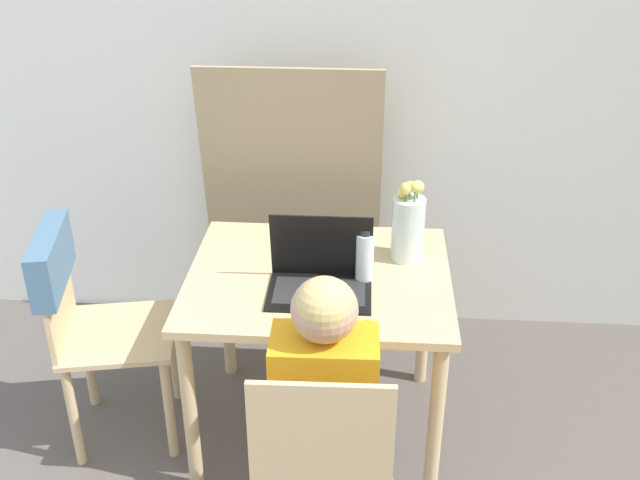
{
  "coord_description": "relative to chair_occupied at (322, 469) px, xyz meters",
  "views": [
    {
      "loc": [
        0.0,
        -0.9,
        2.04
      ],
      "look_at": [
        -0.16,
        1.29,
        0.88
      ],
      "focal_mm": 42.0,
      "sensor_mm": 36.0,
      "label": 1
    }
  ],
  "objects": [
    {
      "name": "person_seated",
      "position": [
        -0.0,
        0.12,
        0.21
      ],
      "size": [
        0.31,
        0.43,
        1.06
      ],
      "rotation": [
        0.0,
        0.0,
        3.16
      ],
      "color": "orange",
      "rests_on": "ground_plane"
    },
    {
      "name": "laptop",
      "position": [
        -0.05,
        0.59,
        0.31
      ],
      "size": [
        0.35,
        0.25,
        0.25
      ],
      "rotation": [
        0.0,
        0.0,
        0.01
      ],
      "color": "black",
      "rests_on": "dining_table"
    },
    {
      "name": "wall_back",
      "position": [
        0.11,
        1.53,
        0.79
      ],
      "size": [
        6.4,
        0.05,
        2.5
      ],
      "color": "silver",
      "rests_on": "ground_plane"
    },
    {
      "name": "flower_vase",
      "position": [
        0.25,
        0.82,
        0.38
      ],
      "size": [
        0.12,
        0.12,
        0.31
      ],
      "color": "silver",
      "rests_on": "dining_table"
    },
    {
      "name": "cardboard_panel",
      "position": [
        -0.23,
        1.38,
        0.18
      ],
      "size": [
        0.77,
        0.19,
        1.28
      ],
      "color": "tan",
      "rests_on": "ground_plane"
    },
    {
      "name": "chair_spare",
      "position": [
        -0.92,
        0.61,
        0.14
      ],
      "size": [
        0.5,
        0.47,
        0.88
      ],
      "rotation": [
        0.0,
        0.0,
        1.77
      ],
      "color": "#D6B784",
      "rests_on": "ground_plane"
    },
    {
      "name": "water_bottle",
      "position": [
        0.1,
        0.65,
        0.34
      ],
      "size": [
        0.06,
        0.06,
        0.2
      ],
      "color": "silver",
      "rests_on": "dining_table"
    },
    {
      "name": "chair_occupied",
      "position": [
        0.0,
        0.0,
        0.0
      ],
      "size": [
        0.41,
        0.41,
        0.87
      ],
      "rotation": [
        0.0,
        0.0,
        3.16
      ],
      "color": "#D6B784",
      "rests_on": "ground_plane"
    },
    {
      "name": "dining_table",
      "position": [
        -0.06,
        0.68,
        0.15
      ],
      "size": [
        0.93,
        0.78,
        0.7
      ],
      "color": "#D6B784",
      "rests_on": "ground_plane"
    }
  ]
}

